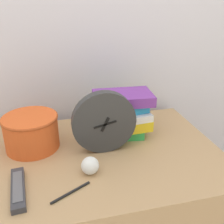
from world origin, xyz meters
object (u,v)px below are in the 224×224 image
tv_remote (18,189)px  basket (31,131)px  pen (71,192)px  desk_clock (104,122)px  book_stack (120,113)px  crumpled_paper_ball (91,165)px

tv_remote → basket: bearing=81.4°
pen → tv_remote: bearing=162.9°
desk_clock → book_stack: 0.15m
tv_remote → crumpled_paper_ball: crumpled_paper_ball is taller
book_stack → crumpled_paper_ball: bearing=-124.9°
basket → tv_remote: bearing=-98.6°
basket → tv_remote: (-0.04, -0.25, -0.06)m
pen → crumpled_paper_ball: bearing=47.3°
book_stack → pen: size_ratio=2.18×
book_stack → crumpled_paper_ball: book_stack is taller
crumpled_paper_ball → pen: size_ratio=0.48×
desk_clock → book_stack: desk_clock is taller
book_stack → crumpled_paper_ball: (-0.17, -0.24, -0.07)m
desk_clock → book_stack: (0.09, 0.11, -0.02)m
basket → tv_remote: 0.27m
tv_remote → crumpled_paper_ball: 0.24m
book_stack → basket: (-0.36, -0.02, -0.03)m
book_stack → tv_remote: size_ratio=1.41×
book_stack → pen: bearing=-127.1°
desk_clock → pen: bearing=-125.6°
desk_clock → tv_remote: desk_clock is taller
tv_remote → pen: (0.16, -0.05, -0.01)m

